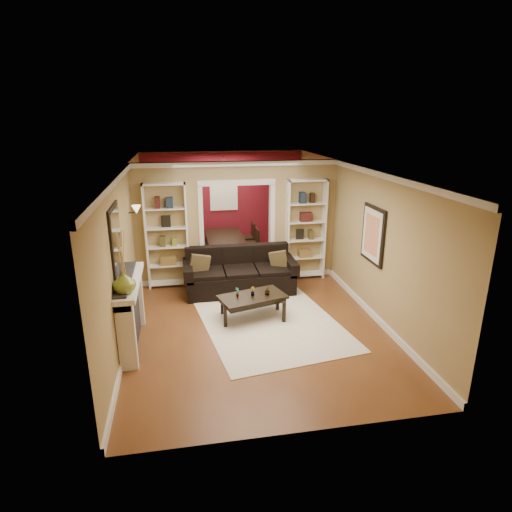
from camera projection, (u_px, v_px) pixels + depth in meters
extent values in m
plane|color=brown|center=(246.00, 299.00, 8.87)|extent=(8.00, 8.00, 0.00)
plane|color=white|center=(245.00, 167.00, 8.03)|extent=(8.00, 8.00, 0.00)
plane|color=tan|center=(224.00, 200.00, 12.19)|extent=(8.00, 0.00, 8.00)
plane|color=tan|center=(301.00, 332.00, 4.71)|extent=(8.00, 0.00, 8.00)
plane|color=tan|center=(128.00, 242.00, 8.07)|extent=(0.00, 8.00, 8.00)
plane|color=tan|center=(353.00, 231.00, 8.83)|extent=(0.00, 8.00, 8.00)
cube|color=tan|center=(237.00, 222.00, 9.57)|extent=(4.50, 0.15, 2.70)
cube|color=maroon|center=(224.00, 201.00, 12.17)|extent=(4.44, 0.04, 2.64)
cube|color=#8CA5CC|center=(224.00, 193.00, 12.06)|extent=(0.78, 0.03, 0.98)
cube|color=white|center=(268.00, 320.00, 7.97)|extent=(2.81, 3.59, 0.01)
cube|color=black|center=(240.00, 271.00, 9.13)|extent=(2.39, 1.03, 0.93)
cube|color=brown|center=(200.00, 265.00, 8.91)|extent=(0.42, 0.17, 0.40)
cube|color=brown|center=(279.00, 261.00, 9.20)|extent=(0.38, 0.23, 0.37)
cube|color=black|center=(252.00, 307.00, 7.97)|extent=(1.33, 0.96, 0.45)
imported|color=#336626|center=(237.00, 292.00, 7.82)|extent=(0.11, 0.12, 0.19)
imported|color=#336626|center=(252.00, 291.00, 7.87)|extent=(0.10, 0.11, 0.17)
imported|color=#336626|center=(267.00, 290.00, 7.92)|extent=(0.14, 0.14, 0.17)
cube|color=white|center=(167.00, 236.00, 9.21)|extent=(0.90, 0.30, 2.30)
cube|color=white|center=(305.00, 230.00, 9.73)|extent=(0.90, 0.30, 2.30)
cube|color=white|center=(133.00, 313.00, 6.93)|extent=(0.32, 1.70, 1.16)
imported|color=olive|center=(124.00, 282.00, 6.17)|extent=(0.41, 0.41, 0.34)
cube|color=silver|center=(116.00, 241.00, 6.53)|extent=(0.03, 0.95, 1.10)
cube|color=#FFE0A5|center=(133.00, 211.00, 8.45)|extent=(0.18, 0.18, 0.22)
cube|color=black|center=(373.00, 235.00, 7.82)|extent=(0.04, 0.85, 1.05)
imported|color=black|center=(226.00, 247.00, 11.40)|extent=(1.73, 0.97, 0.61)
cube|color=black|center=(206.00, 245.00, 10.98)|extent=(0.51, 0.51, 0.92)
cube|color=black|center=(248.00, 244.00, 11.17)|extent=(0.44, 0.44, 0.87)
cube|color=black|center=(205.00, 241.00, 11.56)|extent=(0.43, 0.43, 0.78)
cube|color=black|center=(245.00, 238.00, 11.73)|extent=(0.48, 0.48, 0.88)
cube|color=#322317|center=(229.00, 183.00, 10.76)|extent=(0.50, 0.50, 0.30)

